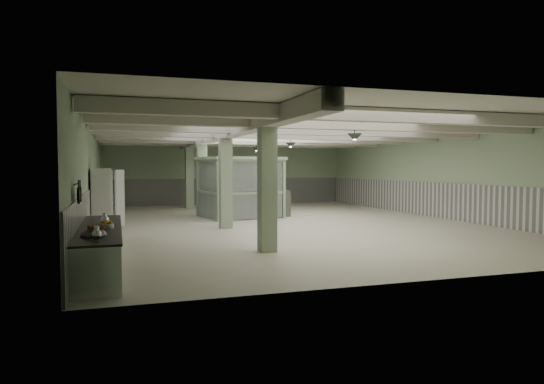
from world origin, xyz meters
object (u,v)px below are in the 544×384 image
object	(u,v)px
prep_counter	(100,248)
walkin_cooler	(103,202)
filing_cabinet	(285,203)
guard_booth	(240,177)

from	to	relation	value
prep_counter	walkin_cooler	world-z (taller)	walkin_cooler
walkin_cooler	filing_cabinet	world-z (taller)	walkin_cooler
prep_counter	guard_booth	size ratio (longest dim) A/B	1.40
guard_booth	filing_cabinet	size ratio (longest dim) A/B	3.21
prep_counter	guard_booth	distance (m)	11.09
guard_booth	walkin_cooler	bearing A→B (deg)	-156.15
filing_cabinet	prep_counter	bearing A→B (deg)	-131.67
walkin_cooler	guard_booth	world-z (taller)	guard_booth
walkin_cooler	guard_booth	size ratio (longest dim) A/B	0.62
prep_counter	guard_booth	world-z (taller)	guard_booth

